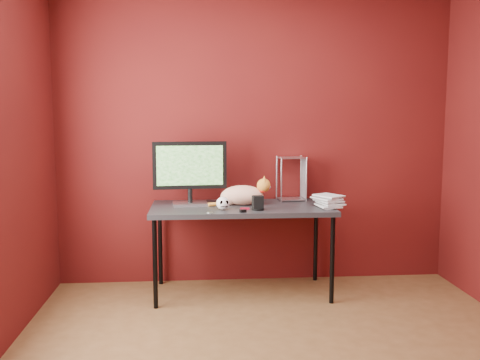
{
  "coord_description": "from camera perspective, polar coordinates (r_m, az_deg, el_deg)",
  "views": [
    {
      "loc": [
        -0.51,
        -3.0,
        1.52
      ],
      "look_at": [
        -0.18,
        1.15,
        1.0
      ],
      "focal_mm": 40.0,
      "sensor_mm": 36.0,
      "label": 1
    }
  ],
  "objects": [
    {
      "name": "monitor",
      "position": [
        4.48,
        -5.38,
        1.09
      ],
      "size": [
        0.62,
        0.22,
        0.53
      ],
      "rotation": [
        0.0,
        0.0,
        0.08
      ],
      "color": "silver",
      "rests_on": "desk"
    },
    {
      "name": "cat",
      "position": [
        4.49,
        0.32,
        -1.59
      ],
      "size": [
        0.53,
        0.22,
        0.25
      ],
      "rotation": [
        0.0,
        0.0,
        -0.11
      ],
      "color": "orange",
      "rests_on": "desk"
    },
    {
      "name": "speaker",
      "position": [
        4.26,
        1.91,
        -2.51
      ],
      "size": [
        0.1,
        0.1,
        0.11
      ],
      "rotation": [
        0.0,
        0.0,
        0.12
      ],
      "color": "black",
      "rests_on": "desk"
    },
    {
      "name": "black_gadget",
      "position": [
        4.16,
        0.33,
        -3.31
      ],
      "size": [
        0.06,
        0.05,
        0.02
      ],
      "primitive_type": "cube",
      "rotation": [
        0.0,
        0.0,
        0.41
      ],
      "color": "black",
      "rests_on": "desk"
    },
    {
      "name": "room",
      "position": [
        3.04,
        5.17,
        5.77
      ],
      "size": [
        3.52,
        3.52,
        2.61
      ],
      "color": "brown",
      "rests_on": "ground"
    },
    {
      "name": "wire_rack",
      "position": [
        4.75,
        5.5,
        0.17
      ],
      "size": [
        0.24,
        0.2,
        0.39
      ],
      "rotation": [
        0.0,
        0.0,
        0.08
      ],
      "color": "silver",
      "rests_on": "desk"
    },
    {
      "name": "washer",
      "position": [
        4.15,
        -3.24,
        -3.49
      ],
      "size": [
        0.05,
        0.05,
        0.0
      ],
      "primitive_type": "cylinder",
      "color": "silver",
      "rests_on": "desk"
    },
    {
      "name": "desk",
      "position": [
        4.46,
        0.18,
        -3.42
      ],
      "size": [
        1.5,
        0.7,
        0.75
      ],
      "color": "black",
      "rests_on": "ground"
    },
    {
      "name": "book_stack",
      "position": [
        4.36,
        8.62,
        4.44
      ],
      "size": [
        0.26,
        0.28,
        1.14
      ],
      "rotation": [
        0.0,
        0.0,
        0.34
      ],
      "color": "beige",
      "rests_on": "desk"
    },
    {
      "name": "pocket_knife",
      "position": [
        4.29,
        0.52,
        -3.07
      ],
      "size": [
        0.08,
        0.03,
        0.01
      ],
      "primitive_type": "cube",
      "rotation": [
        0.0,
        0.0,
        -0.1
      ],
      "color": "#A40C24",
      "rests_on": "desk"
    },
    {
      "name": "skull_mug",
      "position": [
        4.26,
        -1.83,
        -2.49
      ],
      "size": [
        0.11,
        0.11,
        0.1
      ],
      "rotation": [
        0.0,
        0.0,
        0.17
      ],
      "color": "white",
      "rests_on": "desk"
    }
  ]
}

